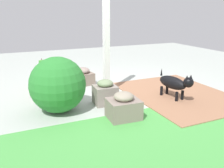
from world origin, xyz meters
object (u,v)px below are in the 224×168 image
porch_pillar (106,40)px  stone_planter_mid (105,93)px  round_shrub (58,85)px  stone_planter_nearest (83,77)px  stone_planter_far (124,107)px  dog (175,83)px  terracotta_pot_tall (45,84)px  terracotta_pot_spiky (43,74)px

porch_pillar → stone_planter_mid: (0.26, 0.55, -0.84)m
round_shrub → stone_planter_nearest: bearing=-122.3°
stone_planter_nearest → stone_planter_far: (-0.01, 1.97, 0.01)m
stone_planter_nearest → dog: size_ratio=0.61×
stone_planter_mid → stone_planter_far: stone_planter_mid is taller
porch_pillar → stone_planter_nearest: size_ratio=4.41×
round_shrub → terracotta_pot_tall: (0.08, -0.84, -0.20)m
stone_planter_far → round_shrub: (0.83, -0.67, 0.26)m
porch_pillar → stone_planter_mid: bearing=64.7°
terracotta_pot_tall → stone_planter_nearest: bearing=-152.7°
stone_planter_nearest → terracotta_pot_spiky: bearing=-10.4°
terracotta_pot_spiky → terracotta_pot_tall: bearing=83.9°
stone_planter_nearest → terracotta_pot_spiky: terracotta_pot_spiky is taller
stone_planter_nearest → stone_planter_far: stone_planter_far is taller
dog → stone_planter_far: bearing=16.9°
stone_planter_far → terracotta_pot_tall: bearing=-59.0°
stone_planter_far → terracotta_pot_tall: terracotta_pot_tall is taller
porch_pillar → stone_planter_far: bearing=78.8°
stone_planter_nearest → stone_planter_far: size_ratio=0.95×
stone_planter_mid → terracotta_pot_tall: 1.22m
stone_planter_mid → stone_planter_far: 0.67m
terracotta_pot_spiky → dog: size_ratio=0.81×
terracotta_pot_spiky → dog: (-2.07, 1.75, 0.01)m
stone_planter_mid → round_shrub: size_ratio=0.49×
stone_planter_mid → stone_planter_far: (-0.02, 0.67, -0.02)m
porch_pillar → stone_planter_mid: porch_pillar is taller
stone_planter_nearest → terracotta_pot_tall: bearing=27.3°
round_shrub → terracotta_pot_tall: 0.86m
porch_pillar → stone_planter_nearest: 1.17m
round_shrub → terracotta_pot_spiky: round_shrub is taller
round_shrub → dog: bearing=171.8°
stone_planter_mid → terracotta_pot_tall: (0.89, -0.83, 0.04)m
terracotta_pot_spiky → dog: bearing=139.8°
dog → stone_planter_nearest: bearing=-52.1°
round_shrub → porch_pillar: bearing=-152.8°
porch_pillar → terracotta_pot_spiky: size_ratio=3.30×
stone_planter_nearest → round_shrub: bearing=57.7°
porch_pillar → terracotta_pot_tall: size_ratio=2.99×
stone_planter_mid → stone_planter_nearest: bearing=-90.3°
stone_planter_nearest → round_shrub: 1.56m
porch_pillar → stone_planter_far: porch_pillar is taller
round_shrub → terracotta_pot_spiky: size_ratio=1.42×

